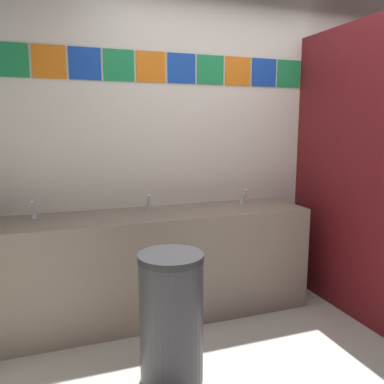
# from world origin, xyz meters

# --- Properties ---
(ground_plane) EXTENTS (9.38, 9.38, 0.00)m
(ground_plane) POSITION_xyz_m (0.00, 0.00, 0.00)
(ground_plane) COLOR #B2ADA3
(wall_back) EXTENTS (4.26, 0.09, 2.88)m
(wall_back) POSITION_xyz_m (-0.00, 1.46, 1.45)
(wall_back) COLOR silver
(wall_back) RESTS_ON ground_plane
(vanity_counter) EXTENTS (2.48, 0.55, 0.83)m
(vanity_counter) POSITION_xyz_m (-0.84, 1.14, 0.43)
(vanity_counter) COLOR gray
(vanity_counter) RESTS_ON ground_plane
(faucet_left) EXTENTS (0.04, 0.10, 0.14)m
(faucet_left) POSITION_xyz_m (-1.67, 1.23, 0.88)
(faucet_left) COLOR silver
(faucet_left) RESTS_ON vanity_counter
(faucet_center) EXTENTS (0.04, 0.10, 0.14)m
(faucet_center) POSITION_xyz_m (-0.84, 1.23, 0.88)
(faucet_center) COLOR silver
(faucet_center) RESTS_ON vanity_counter
(faucet_right) EXTENTS (0.04, 0.10, 0.14)m
(faucet_right) POSITION_xyz_m (-0.01, 1.23, 0.88)
(faucet_right) COLOR silver
(faucet_right) RESTS_ON vanity_counter
(toilet) EXTENTS (0.39, 0.49, 0.74)m
(toilet) POSITION_xyz_m (1.12, 1.06, 0.30)
(toilet) COLOR white
(toilet) RESTS_ON ground_plane
(trash_bin) EXTENTS (0.38, 0.38, 0.77)m
(trash_bin) POSITION_xyz_m (-0.92, 0.33, 0.39)
(trash_bin) COLOR #333338
(trash_bin) RESTS_ON ground_plane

